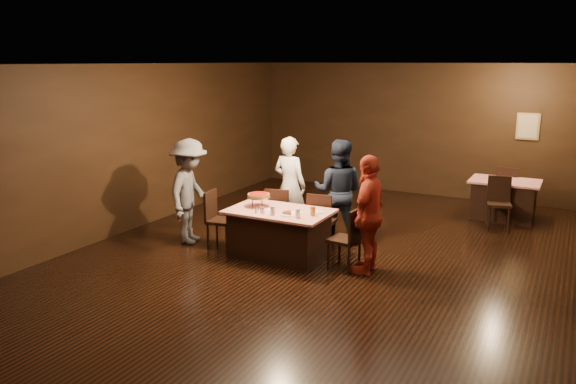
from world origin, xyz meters
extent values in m
plane|color=black|center=(0.00, 0.00, 0.00)|extent=(10.00, 10.00, 0.00)
cube|color=silver|center=(0.00, 0.00, 3.00)|extent=(8.00, 10.00, 0.04)
cube|color=black|center=(0.00, 5.00, 1.50)|extent=(8.00, 0.04, 3.00)
cube|color=black|center=(0.00, -5.00, 1.50)|extent=(8.00, 0.04, 3.00)
cube|color=black|center=(-4.00, 0.00, 1.50)|extent=(0.04, 10.00, 3.00)
cube|color=tan|center=(2.20, 4.97, 1.70)|extent=(0.46, 0.03, 0.56)
cube|color=beige|center=(2.20, 4.95, 1.70)|extent=(0.38, 0.01, 0.48)
cube|color=#B81A0C|center=(-0.86, -0.37, 0.39)|extent=(1.60, 1.00, 0.77)
cube|color=#B00B11|center=(1.99, 3.65, 0.39)|extent=(1.30, 0.90, 0.77)
cube|color=black|center=(-1.26, 0.38, 0.47)|extent=(0.50, 0.50, 0.95)
cube|color=black|center=(-0.46, 0.38, 0.47)|extent=(0.47, 0.47, 0.95)
cube|color=black|center=(-1.96, -0.37, 0.47)|extent=(0.48, 0.48, 0.95)
cube|color=black|center=(0.24, -0.37, 0.47)|extent=(0.47, 0.47, 0.95)
cube|color=black|center=(1.99, 2.95, 0.47)|extent=(0.50, 0.50, 0.95)
cube|color=black|center=(1.99, 4.25, 0.47)|extent=(0.46, 0.46, 0.95)
imported|color=white|center=(-1.33, 0.89, 0.88)|extent=(0.68, 0.49, 1.75)
imported|color=black|center=(-0.35, 0.80, 0.89)|extent=(0.97, 0.82, 1.77)
imported|color=#5B5C61|center=(-2.58, -0.39, 0.89)|extent=(0.92, 1.28, 1.78)
imported|color=#AC3020|center=(0.60, -0.33, 0.88)|extent=(0.46, 1.04, 1.75)
cylinder|color=black|center=(-1.26, -0.22, 0.84)|extent=(0.01, 0.01, 0.15)
cylinder|color=black|center=(-1.34, -0.37, 0.84)|extent=(0.01, 0.01, 0.15)
cylinder|color=black|center=(-1.17, -0.37, 0.84)|extent=(0.01, 0.01, 0.15)
cylinder|color=silver|center=(-1.26, -0.32, 0.93)|extent=(0.38, 0.38, 0.01)
cylinder|color=#B27233|center=(-1.26, -0.32, 0.96)|extent=(0.35, 0.35, 0.05)
cylinder|color=#A5140C|center=(-1.26, -0.32, 0.98)|extent=(0.30, 0.30, 0.01)
cylinder|color=white|center=(-0.61, -0.55, 0.78)|extent=(0.25, 0.25, 0.01)
cylinder|color=#B27233|center=(-0.61, -0.55, 0.81)|extent=(0.18, 0.18, 0.04)
cylinder|color=#A5140C|center=(-0.61, -0.55, 0.83)|extent=(0.14, 0.14, 0.01)
cylinder|color=white|center=(-0.31, -0.22, 0.78)|extent=(0.25, 0.25, 0.01)
cylinder|color=silver|center=(-0.81, -0.67, 0.84)|extent=(0.08, 0.08, 0.14)
cylinder|color=silver|center=(-0.41, -0.62, 0.84)|extent=(0.08, 0.08, 0.14)
cylinder|color=#BF7F26|center=(-0.26, -0.42, 0.84)|extent=(0.08, 0.08, 0.14)
cylinder|color=silver|center=(-1.04, -0.62, 0.81)|extent=(0.04, 0.04, 0.08)
cylinder|color=silver|center=(-1.04, -0.62, 0.85)|extent=(0.05, 0.05, 0.02)
cylinder|color=silver|center=(-0.98, -0.67, 0.81)|extent=(0.04, 0.04, 0.08)
cylinder|color=silver|center=(-0.98, -0.67, 0.85)|extent=(0.05, 0.05, 0.02)
cylinder|color=silver|center=(-1.10, -0.67, 0.81)|extent=(0.04, 0.04, 0.08)
cylinder|color=silver|center=(-1.10, -0.67, 0.85)|extent=(0.05, 0.05, 0.02)
cube|color=white|center=(-0.56, -0.37, 0.77)|extent=(0.19, 0.19, 0.01)
cube|color=white|center=(-1.01, -0.42, 0.77)|extent=(0.21, 0.21, 0.01)
camera|label=1|loc=(3.19, -7.81, 3.05)|focal=35.00mm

